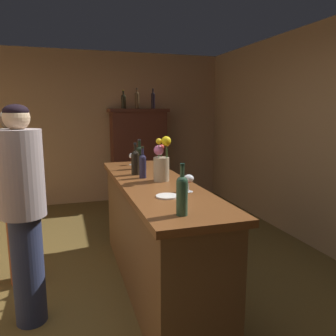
{
  "coord_description": "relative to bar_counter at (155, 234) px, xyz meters",
  "views": [
    {
      "loc": [
        -0.13,
        -2.41,
        1.64
      ],
      "look_at": [
        0.85,
        0.7,
        1.06
      ],
      "focal_mm": 35.33,
      "sensor_mm": 36.0,
      "label": 1
    }
  ],
  "objects": [
    {
      "name": "floor",
      "position": [
        -0.62,
        -0.37,
        -0.51
      ],
      "size": [
        9.06,
        9.06,
        0.0
      ],
      "primitive_type": "plane",
      "color": "brown",
      "rests_on": "ground"
    },
    {
      "name": "wall_back",
      "position": [
        -0.62,
        3.17,
        0.8
      ],
      "size": [
        5.44,
        0.12,
        2.61
      ],
      "primitive_type": "cube",
      "color": "#A87F57",
      "rests_on": "ground"
    },
    {
      "name": "bar_counter",
      "position": [
        0.0,
        0.0,
        0.0
      ],
      "size": [
        0.62,
        2.37,
        1.01
      ],
      "color": "brown",
      "rests_on": "ground"
    },
    {
      "name": "display_cabinet",
      "position": [
        0.48,
        2.84,
        0.35
      ],
      "size": [
        1.0,
        0.48,
        1.65
      ],
      "color": "#4C2318",
      "rests_on": "ground"
    },
    {
      "name": "wine_bottle_syrah",
      "position": [
        0.01,
        0.67,
        0.64
      ],
      "size": [
        0.08,
        0.08,
        0.32
      ],
      "color": "black",
      "rests_on": "bar_counter"
    },
    {
      "name": "wine_bottle_chardonnay",
      "position": [
        -0.1,
        0.36,
        0.63
      ],
      "size": [
        0.08,
        0.08,
        0.31
      ],
      "color": "black",
      "rests_on": "bar_counter"
    },
    {
      "name": "wine_bottle_rose",
      "position": [
        -0.06,
        0.18,
        0.62
      ],
      "size": [
        0.07,
        0.07,
        0.29
      ],
      "color": "#23223B",
      "rests_on": "bar_counter"
    },
    {
      "name": "wine_bottle_riesling",
      "position": [
        -0.09,
        -0.97,
        0.64
      ],
      "size": [
        0.07,
        0.07,
        0.32
      ],
      "color": "#2B4C35",
      "rests_on": "bar_counter"
    },
    {
      "name": "wine_glass_front",
      "position": [
        0.15,
        -0.45,
        0.6
      ],
      "size": [
        0.08,
        0.08,
        0.14
      ],
      "color": "white",
      "rests_on": "bar_counter"
    },
    {
      "name": "wine_glass_mid",
      "position": [
        -0.02,
        0.94,
        0.59
      ],
      "size": [
        0.06,
        0.06,
        0.14
      ],
      "color": "white",
      "rests_on": "bar_counter"
    },
    {
      "name": "flower_arrangement",
      "position": [
        0.07,
        0.0,
        0.67
      ],
      "size": [
        0.15,
        0.17,
        0.4
      ],
      "color": "tan",
      "rests_on": "bar_counter"
    },
    {
      "name": "cheese_plate",
      "position": [
        -0.05,
        -0.54,
        0.5
      ],
      "size": [
        0.17,
        0.17,
        0.01
      ],
      "primitive_type": "cylinder",
      "color": "white",
      "rests_on": "bar_counter"
    },
    {
      "name": "display_bottle_left",
      "position": [
        0.23,
        2.84,
        1.27
      ],
      "size": [
        0.08,
        0.08,
        0.31
      ],
      "color": "black",
      "rests_on": "display_cabinet"
    },
    {
      "name": "display_bottle_midleft",
      "position": [
        0.47,
        2.84,
        1.3
      ],
      "size": [
        0.07,
        0.07,
        0.34
      ],
      "color": "#45331E",
      "rests_on": "display_cabinet"
    },
    {
      "name": "display_bottle_center",
      "position": [
        0.75,
        2.84,
        1.29
      ],
      "size": [
        0.07,
        0.07,
        0.34
      ],
      "color": "black",
      "rests_on": "display_cabinet"
    },
    {
      "name": "patron_near_entrance",
      "position": [
        -1.06,
        -0.22,
        0.42
      ],
      "size": [
        0.32,
        0.32,
        1.68
      ],
      "rotation": [
        0.0,
        0.0,
        0.4
      ],
      "color": "#2A324F",
      "rests_on": "ground"
    },
    {
      "name": "patron_by_cabinet",
      "position": [
        -1.19,
        0.46,
        0.4
      ],
      "size": [
        0.33,
        0.33,
        1.64
      ],
      "rotation": [
        0.0,
        0.0,
        -0.55
      ],
      "color": "brown",
      "rests_on": "ground"
    }
  ]
}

